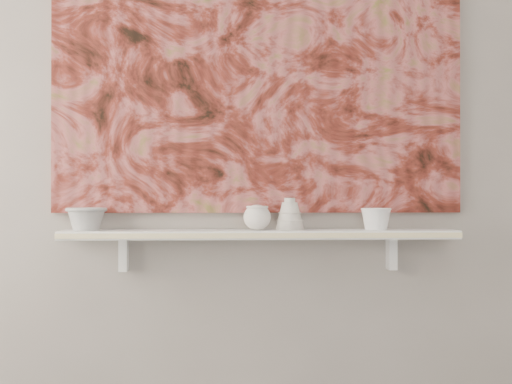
{
  "coord_description": "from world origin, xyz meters",
  "views": [
    {
      "loc": [
        -0.15,
        -1.02,
        1.05
      ],
      "look_at": [
        -0.02,
        1.49,
        1.07
      ],
      "focal_mm": 50.0,
      "sensor_mm": 36.0,
      "label": 1
    }
  ],
  "objects": [
    {
      "name": "bracket_right",
      "position": [
        0.49,
        1.57,
        0.84
      ],
      "size": [
        0.03,
        0.06,
        0.12
      ],
      "primitive_type": "cube",
      "color": "white",
      "rests_on": "wall_back"
    },
    {
      "name": "shelf_stripe",
      "position": [
        0.0,
        1.41,
        0.92
      ],
      "size": [
        1.4,
        0.01,
        0.02
      ],
      "primitive_type": "cube",
      "color": "beige",
      "rests_on": "shelf"
    },
    {
      "name": "shelf",
      "position": [
        0.0,
        1.51,
        0.92
      ],
      "size": [
        1.4,
        0.18,
        0.03
      ],
      "primitive_type": "cube",
      "color": "white",
      "rests_on": "wall_back"
    },
    {
      "name": "wall_back",
      "position": [
        0.0,
        1.6,
        1.35
      ],
      "size": [
        3.6,
        0.0,
        3.6
      ],
      "primitive_type": "plane",
      "rotation": [
        1.57,
        0.0,
        0.0
      ],
      "color": "gray",
      "rests_on": "floor"
    },
    {
      "name": "bowl_white",
      "position": [
        0.42,
        1.51,
        0.97
      ],
      "size": [
        0.12,
        0.12,
        0.08
      ],
      "primitive_type": null,
      "rotation": [
        0.0,
        0.0,
        0.08
      ],
      "color": "white",
      "rests_on": "shelf"
    },
    {
      "name": "bell_vessel",
      "position": [
        0.11,
        1.51,
        0.99
      ],
      "size": [
        0.11,
        0.11,
        0.11
      ],
      "primitive_type": null,
      "rotation": [
        0.0,
        0.0,
        -0.03
      ],
      "color": "beige",
      "rests_on": "shelf"
    },
    {
      "name": "house_motif",
      "position": [
        0.45,
        1.57,
        1.23
      ],
      "size": [
        0.09,
        0.0,
        0.08
      ],
      "primitive_type": "cube",
      "color": "black",
      "rests_on": "painting"
    },
    {
      "name": "cup_cream",
      "position": [
        -0.01,
        1.51,
        0.97
      ],
      "size": [
        0.11,
        0.11,
        0.09
      ],
      "primitive_type": null,
      "rotation": [
        0.0,
        0.0,
        -0.16
      ],
      "color": "silver",
      "rests_on": "shelf"
    },
    {
      "name": "bowl_grey",
      "position": [
        -0.61,
        1.51,
        0.97
      ],
      "size": [
        0.19,
        0.19,
        0.08
      ],
      "primitive_type": null,
      "rotation": [
        0.0,
        0.0,
        0.37
      ],
      "color": "gray",
      "rests_on": "shelf"
    },
    {
      "name": "painting",
      "position": [
        0.0,
        1.59,
        1.54
      ],
      "size": [
        1.5,
        0.02,
        1.1
      ],
      "primitive_type": "cube",
      "color": "maroon",
      "rests_on": "wall_back"
    },
    {
      "name": "bracket_left",
      "position": [
        -0.49,
        1.57,
        0.84
      ],
      "size": [
        0.03,
        0.06,
        0.12
      ],
      "primitive_type": "cube",
      "color": "white",
      "rests_on": "wall_back"
    }
  ]
}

